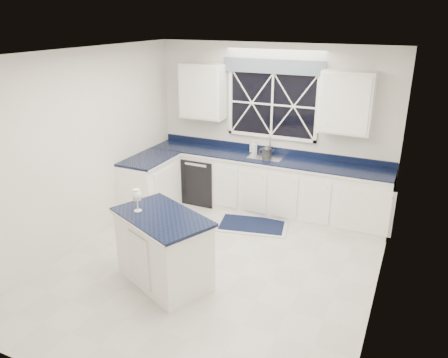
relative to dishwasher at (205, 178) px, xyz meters
The scene contains 13 objects.
ground 2.28m from the dishwasher, 60.57° to the right, with size 4.50×4.50×0.00m, color #AEADA9.
back_wall 1.48m from the dishwasher, 15.26° to the left, with size 4.00×0.10×2.70m, color beige.
base_cabinets 0.79m from the dishwasher, 12.13° to the right, with size 3.99×1.60×0.90m.
countertop 1.21m from the dishwasher, ahead, with size 3.98×0.64×0.04m, color black.
dishwasher is the anchor object (origin of this frame).
window 1.81m from the dishwasher, 12.95° to the left, with size 1.65×0.09×1.26m.
upper_cabinets 1.86m from the dishwasher, ahead, with size 3.10×0.34×0.90m.
faucet 1.31m from the dishwasher, 10.02° to the left, with size 0.05×0.20×0.30m.
island 2.57m from the dishwasher, 74.11° to the right, with size 1.39×1.15×0.90m.
rug 1.34m from the dishwasher, 27.98° to the right, with size 1.22×0.89×0.02m.
kettle 1.26m from the dishwasher, ahead, with size 0.24×0.20×0.18m.
wine_glass 2.60m from the dishwasher, 81.37° to the right, with size 0.12×0.12×0.28m.
soap_bottle 1.05m from the dishwasher, 13.76° to the left, with size 0.09×0.09×0.20m, color silver.
Camera 1 is at (2.20, -4.41, 3.11)m, focal length 35.00 mm.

